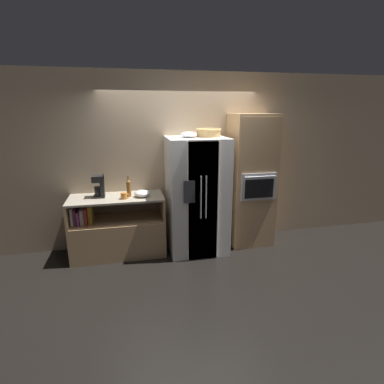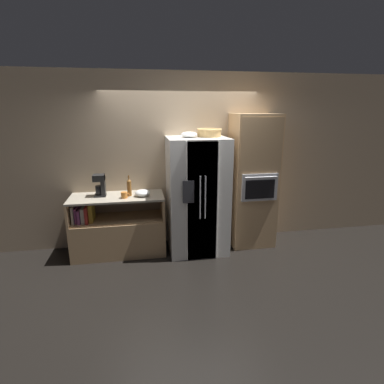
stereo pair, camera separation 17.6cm
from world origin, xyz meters
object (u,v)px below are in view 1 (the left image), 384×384
object	(u,v)px
refrigerator	(197,196)
wall_oven	(251,181)
bottle_tall	(129,188)
coffee_maker	(100,185)
mug	(124,196)
wicker_basket	(209,132)
mixing_bowl	(142,193)
fruit_bowl	(189,135)

from	to	relation	value
refrigerator	wall_oven	xyz separation A→B (m)	(0.94, 0.10, 0.17)
bottle_tall	coffee_maker	size ratio (longest dim) A/B	0.96
coffee_maker	mug	bearing A→B (deg)	-25.95
refrigerator	wicker_basket	bearing A→B (deg)	23.23
refrigerator	mixing_bowl	distance (m)	0.85
refrigerator	fruit_bowl	world-z (taller)	fruit_bowl
wicker_basket	mug	xyz separation A→B (m)	(-1.32, -0.12, -0.90)
refrigerator	mug	world-z (taller)	refrigerator
bottle_tall	coffee_maker	distance (m)	0.43
wall_oven	fruit_bowl	bearing A→B (deg)	-176.81
mug	mixing_bowl	bearing A→B (deg)	11.69
mug	mixing_bowl	xyz separation A→B (m)	(0.27, 0.06, 0.00)
fruit_bowl	mug	size ratio (longest dim) A/B	1.90
wicker_basket	coffee_maker	distance (m)	1.83
wicker_basket	fruit_bowl	world-z (taller)	wicker_basket
wall_oven	fruit_bowl	size ratio (longest dim) A/B	8.71
wall_oven	mug	size ratio (longest dim) A/B	16.58
wall_oven	bottle_tall	world-z (taller)	wall_oven
fruit_bowl	mug	xyz separation A→B (m)	(-0.99, -0.07, -0.87)
wall_oven	coffee_maker	bearing A→B (deg)	179.09
coffee_maker	fruit_bowl	bearing A→B (deg)	-4.14
wall_oven	coffee_maker	distance (m)	2.41
bottle_tall	mug	distance (m)	0.16
wicker_basket	coffee_maker	xyz separation A→B (m)	(-1.67, 0.05, -0.76)
wall_oven	wicker_basket	distance (m)	1.09
fruit_bowl	coffee_maker	world-z (taller)	fruit_bowl
fruit_bowl	mug	world-z (taller)	fruit_bowl
refrigerator	wall_oven	world-z (taller)	wall_oven
wall_oven	mixing_bowl	world-z (taller)	wall_oven
refrigerator	wall_oven	bearing A→B (deg)	5.95
bottle_tall	mixing_bowl	distance (m)	0.22
wicker_basket	wall_oven	bearing A→B (deg)	0.97
fruit_bowl	coffee_maker	bearing A→B (deg)	175.86
fruit_bowl	mug	bearing A→B (deg)	-175.72
bottle_tall	coffee_maker	xyz separation A→B (m)	(-0.43, 0.06, 0.05)
mug	mixing_bowl	distance (m)	0.27
wicker_basket	bottle_tall	size ratio (longest dim) A/B	1.20
wicker_basket	mixing_bowl	distance (m)	1.38
bottle_tall	coffee_maker	world-z (taller)	coffee_maker
mixing_bowl	wall_oven	bearing A→B (deg)	2.51
mixing_bowl	coffee_maker	size ratio (longest dim) A/B	0.70
wall_oven	bottle_tall	bearing A→B (deg)	-179.39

